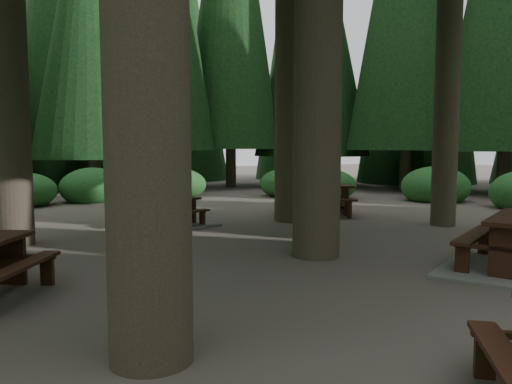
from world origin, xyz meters
name	(u,v)px	position (x,y,z in m)	size (l,w,h in m)	color
ground	(281,263)	(0.00, 0.00, 0.00)	(80.00, 80.00, 0.00)	#554B45
picnic_table_c	(168,218)	(-0.83, 4.50, 0.22)	(2.49, 2.29, 0.69)	gray
picnic_table_d	(317,195)	(3.60, 4.90, 0.57)	(2.43, 2.22, 0.86)	black
shrub_ring	(297,230)	(0.70, 0.75, 0.40)	(23.86, 24.64, 1.49)	#1E5927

